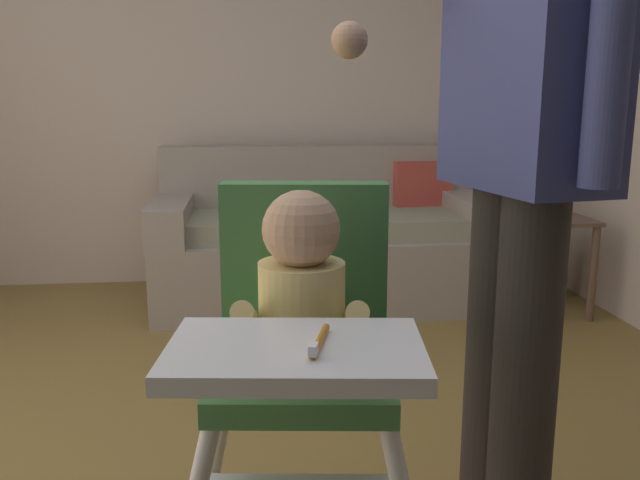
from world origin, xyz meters
TOP-DOWN VIEW (x-y plane):
  - wall_far at (0.00, 2.45)m, footprint 4.82×0.06m
  - couch at (0.51, 1.93)m, footprint 1.85×0.86m
  - high_chair at (0.18, -0.46)m, footprint 0.67×0.78m
  - adult_standing at (0.65, -0.39)m, footprint 0.57×0.50m
  - side_table at (1.66, 1.54)m, footprint 0.40×0.40m
  - sippy_cup at (1.65, 1.54)m, footprint 0.07×0.07m

SIDE VIEW (x-z plane):
  - couch at x=0.51m, z-range -0.10..0.76m
  - side_table at x=1.66m, z-range 0.12..0.64m
  - sippy_cup at x=1.65m, z-range 0.52..0.62m
  - high_chair at x=0.18m, z-range 0.19..1.14m
  - adult_standing at x=0.65m, z-range 0.12..1.85m
  - wall_far at x=0.00m, z-range 0.00..2.79m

